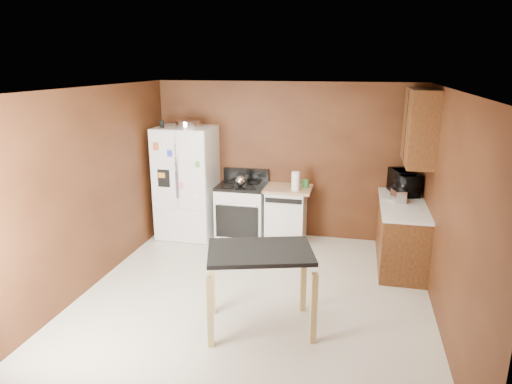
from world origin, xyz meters
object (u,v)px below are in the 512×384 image
(island, at_px, (260,263))
(paper_towel, at_px, (296,181))
(kettle, at_px, (240,181))
(refrigerator, at_px, (187,182))
(microwave, at_px, (404,183))
(gas_range, at_px, (242,211))
(toaster, at_px, (398,196))
(dishwasher, at_px, (286,214))
(roasting_pan, at_px, (188,124))
(pen_cup, at_px, (162,124))
(green_canister, at_px, (305,184))

(island, bearing_deg, paper_towel, 89.21)
(kettle, xyz_separation_m, refrigerator, (-0.91, 0.03, -0.08))
(microwave, height_order, refrigerator, refrigerator)
(gas_range, bearing_deg, kettle, -89.30)
(toaster, height_order, microwave, microwave)
(dishwasher, xyz_separation_m, island, (0.13, -2.55, 0.30))
(roasting_pan, height_order, toaster, roasting_pan)
(pen_cup, distance_m, kettle, 1.51)
(paper_towel, relative_size, island, 0.23)
(microwave, distance_m, refrigerator, 3.38)
(toaster, bearing_deg, green_canister, 142.11)
(green_canister, height_order, toaster, toaster)
(pen_cup, height_order, toaster, pen_cup)
(kettle, distance_m, island, 2.59)
(roasting_pan, relative_size, island, 0.32)
(roasting_pan, relative_size, kettle, 2.40)
(pen_cup, xyz_separation_m, green_canister, (2.23, 0.30, -0.90))
(pen_cup, distance_m, dishwasher, 2.41)
(kettle, xyz_separation_m, island, (0.84, -2.43, -0.23))
(pen_cup, xyz_separation_m, refrigerator, (0.32, 0.14, -0.95))
(gas_range, bearing_deg, microwave, 0.62)
(kettle, relative_size, microwave, 0.30)
(roasting_pan, relative_size, paper_towel, 1.38)
(roasting_pan, bearing_deg, dishwasher, 1.99)
(kettle, xyz_separation_m, toaster, (2.36, -0.34, 0.00))
(roasting_pan, xyz_separation_m, island, (1.70, -2.50, -1.10))
(microwave, height_order, island, microwave)
(paper_towel, bearing_deg, dishwasher, 136.30)
(pen_cup, distance_m, refrigerator, 1.02)
(refrigerator, bearing_deg, toaster, -6.42)
(pen_cup, bearing_deg, toaster, -3.66)
(green_canister, xyz_separation_m, refrigerator, (-1.91, -0.16, -0.05))
(microwave, xyz_separation_m, dishwasher, (-1.75, -0.00, -0.60))
(roasting_pan, distance_m, gas_range, 1.63)
(kettle, xyz_separation_m, paper_towel, (0.88, -0.04, 0.05))
(island, bearing_deg, microwave, 57.60)
(gas_range, xyz_separation_m, island, (0.85, -2.53, 0.29))
(pen_cup, relative_size, island, 0.09)
(roasting_pan, relative_size, pen_cup, 3.66)
(pen_cup, height_order, paper_towel, pen_cup)
(green_canister, height_order, gas_range, gas_range)
(roasting_pan, height_order, green_canister, roasting_pan)
(roasting_pan, relative_size, toaster, 1.70)
(roasting_pan, xyz_separation_m, microwave, (3.32, 0.06, -0.79))
(refrigerator, relative_size, dishwasher, 2.02)
(roasting_pan, distance_m, paper_towel, 1.92)
(kettle, distance_m, green_canister, 1.02)
(paper_towel, bearing_deg, green_canister, 61.30)
(pen_cup, bearing_deg, kettle, 5.03)
(paper_towel, relative_size, green_canister, 2.42)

